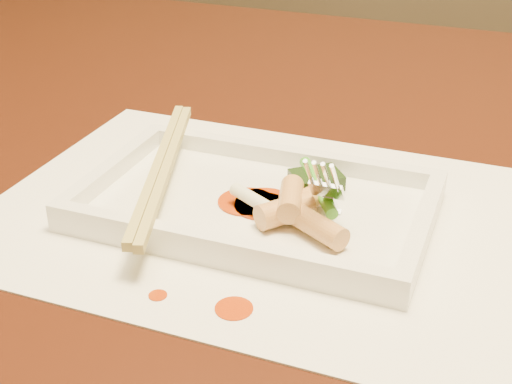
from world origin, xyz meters
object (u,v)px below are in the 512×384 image
(table, at_px, (269,228))
(chopstick_a, at_px, (158,166))
(plate_base, at_px, (256,208))
(placemat, at_px, (256,214))
(fork, at_px, (359,117))

(table, distance_m, chopstick_a, 0.20)
(plate_base, bearing_deg, placemat, 0.00)
(placemat, distance_m, chopstick_a, 0.09)
(table, distance_m, plate_base, 0.18)
(plate_base, distance_m, chopstick_a, 0.08)
(table, relative_size, placemat, 3.50)
(plate_base, bearing_deg, fork, 14.42)
(plate_base, relative_size, fork, 1.86)
(chopstick_a, bearing_deg, plate_base, 0.00)
(chopstick_a, height_order, fork, fork)
(chopstick_a, xyz_separation_m, fork, (0.15, 0.02, 0.06))
(chopstick_a, bearing_deg, placemat, 0.00)
(table, xyz_separation_m, plate_base, (0.04, -0.14, 0.11))
(table, xyz_separation_m, placemat, (0.04, -0.14, 0.10))
(placemat, bearing_deg, table, 106.20)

